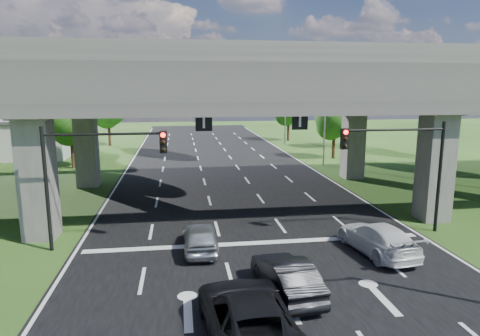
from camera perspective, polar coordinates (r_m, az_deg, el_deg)
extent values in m
plane|color=#254014|center=(18.76, 4.24, -13.78)|extent=(160.00, 160.00, 0.00)
cube|color=black|center=(28.01, -0.12, -5.31)|extent=(18.00, 120.00, 0.03)
cube|color=#383633|center=(28.89, -0.68, 11.22)|extent=(80.00, 15.00, 2.00)
cube|color=#575550|center=(21.79, 1.86, 15.30)|extent=(80.00, 0.50, 1.00)
cube|color=#575550|center=(36.13, -2.21, 13.52)|extent=(80.00, 0.50, 1.00)
cube|color=#575550|center=(24.17, -25.44, -0.48)|extent=(1.60, 1.60, 7.00)
cube|color=#575550|center=(35.66, -19.82, 3.26)|extent=(1.60, 1.60, 7.00)
cube|color=#575550|center=(27.35, 24.62, 0.79)|extent=(1.60, 1.60, 7.00)
cube|color=#575550|center=(37.89, 14.89, 3.95)|extent=(1.60, 1.60, 7.00)
cube|color=black|center=(21.76, -4.85, 6.04)|extent=(0.85, 0.06, 0.85)
cube|color=black|center=(22.60, 7.99, 6.15)|extent=(0.85, 0.06, 0.85)
cylinder|color=black|center=(25.25, 25.04, -1.16)|extent=(0.18, 0.18, 6.00)
cylinder|color=black|center=(23.49, 19.90, 4.81)|extent=(5.50, 0.12, 0.12)
cube|color=black|center=(22.21, 13.75, 3.79)|extent=(0.35, 0.28, 1.05)
sphere|color=#FF0C05|center=(22.02, 13.94, 4.65)|extent=(0.22, 0.22, 0.22)
cylinder|color=black|center=(22.11, -24.38, -2.70)|extent=(0.18, 0.18, 6.00)
cylinder|color=black|center=(21.06, -17.72, 4.32)|extent=(5.50, 0.12, 0.12)
cube|color=black|center=(20.65, -10.18, 3.42)|extent=(0.35, 0.28, 1.05)
sphere|color=#FF0C05|center=(20.45, -10.23, 4.34)|extent=(0.22, 0.22, 0.22)
cylinder|color=gray|center=(43.16, 11.27, 6.90)|extent=(0.16, 0.16, 10.00)
cylinder|color=gray|center=(42.63, 9.55, 13.24)|extent=(3.00, 0.10, 0.10)
cube|color=gray|center=(42.21, 7.55, 13.18)|extent=(0.60, 0.25, 0.18)
cylinder|color=gray|center=(58.47, 6.07, 8.02)|extent=(0.16, 0.16, 10.00)
cylinder|color=gray|center=(58.09, 4.70, 12.67)|extent=(3.00, 0.10, 0.10)
cube|color=gray|center=(57.78, 3.21, 12.60)|extent=(0.60, 0.25, 0.18)
cylinder|color=black|center=(44.30, -21.42, 2.10)|extent=(0.36, 0.36, 3.30)
sphere|color=#144D16|center=(43.98, -21.69, 5.96)|extent=(4.50, 4.50, 4.50)
sphere|color=#144D16|center=(43.52, -21.39, 7.72)|extent=(3.60, 3.60, 3.60)
sphere|color=#144D16|center=(44.51, -21.86, 4.83)|extent=(3.30, 3.30, 3.30)
cylinder|color=black|center=(52.75, -22.62, 3.06)|extent=(0.36, 0.36, 2.86)
sphere|color=#144D16|center=(52.49, -22.83, 5.87)|extent=(3.90, 3.90, 3.90)
sphere|color=#144D16|center=(52.03, -22.58, 7.14)|extent=(3.12, 3.12, 3.12)
sphere|color=#144D16|center=(53.02, -22.97, 5.05)|extent=(2.86, 2.86, 2.86)
cylinder|color=black|center=(59.68, -17.03, 4.55)|extent=(0.36, 0.36, 3.52)
sphere|color=#144D16|center=(59.44, -17.20, 7.61)|extent=(4.80, 4.80, 4.80)
sphere|color=#144D16|center=(59.04, -16.94, 9.01)|extent=(3.84, 3.84, 3.84)
sphere|color=#144D16|center=(59.94, -17.37, 6.70)|extent=(3.52, 3.52, 3.52)
cylinder|color=black|center=(48.09, 12.37, 3.10)|extent=(0.36, 0.36, 3.08)
sphere|color=#144D16|center=(47.80, 12.51, 6.42)|extent=(4.20, 4.20, 4.20)
sphere|color=#144D16|center=(47.59, 13.15, 7.90)|extent=(3.36, 3.36, 3.36)
sphere|color=#144D16|center=(48.14, 11.96, 5.47)|extent=(3.08, 3.08, 3.08)
cylinder|color=black|center=(56.58, 12.41, 4.11)|extent=(0.36, 0.36, 2.86)
sphere|color=#144D16|center=(56.35, 12.52, 6.74)|extent=(3.90, 3.90, 3.90)
sphere|color=#144D16|center=(56.14, 13.06, 7.90)|extent=(3.12, 3.12, 3.12)
sphere|color=#144D16|center=(56.67, 12.06, 5.99)|extent=(2.86, 2.86, 2.86)
cylinder|color=black|center=(62.95, 6.45, 5.15)|extent=(0.36, 0.36, 3.30)
sphere|color=#144D16|center=(62.73, 6.51, 7.88)|extent=(4.50, 4.50, 4.50)
sphere|color=#144D16|center=(62.49, 6.97, 9.10)|extent=(3.60, 3.60, 3.60)
sphere|color=#144D16|center=(63.10, 6.14, 7.09)|extent=(3.30, 3.30, 3.30)
imported|color=#B7BBC0|center=(20.83, -5.29, -9.13)|extent=(1.64, 4.00, 1.36)
imported|color=black|center=(16.74, 6.18, -14.15)|extent=(2.06, 4.53, 1.44)
imported|color=silver|center=(21.46, 17.83, -8.91)|extent=(2.65, 5.14, 1.43)
imported|color=black|center=(13.90, 1.11, -19.23)|extent=(2.98, 5.96, 1.62)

